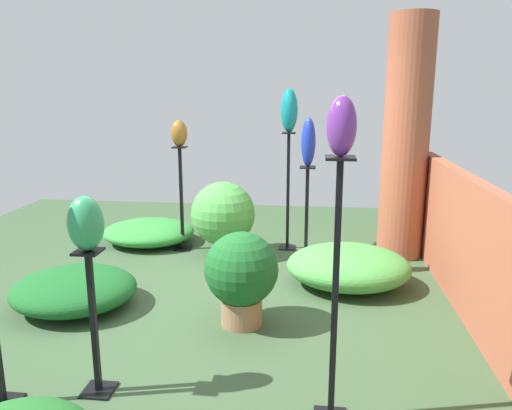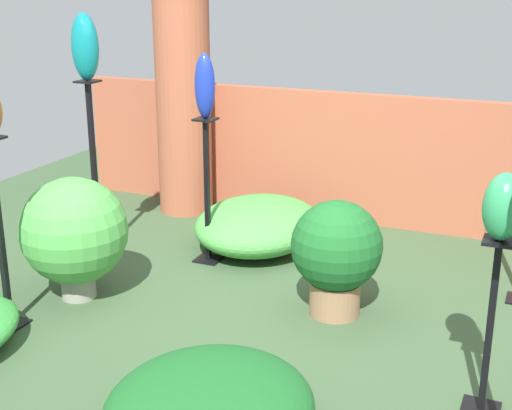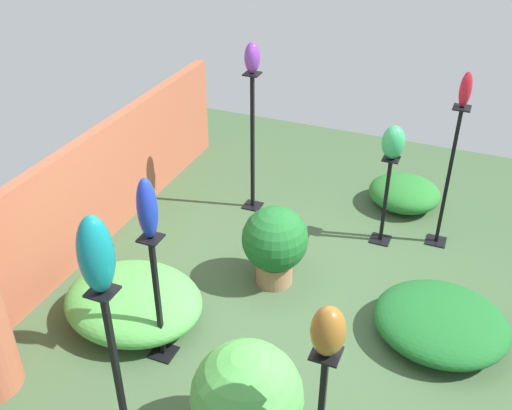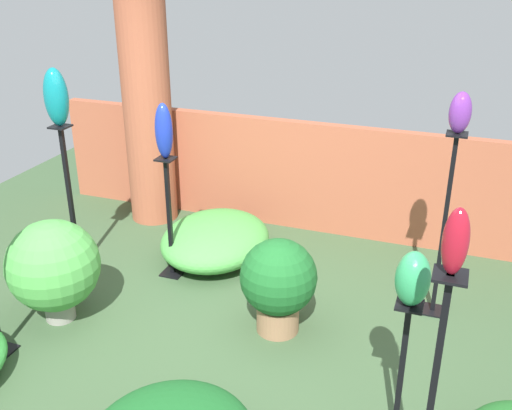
{
  "view_description": "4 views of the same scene",
  "coord_description": "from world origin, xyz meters",
  "px_view_note": "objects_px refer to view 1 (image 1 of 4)",
  "views": [
    {
      "loc": [
        4.27,
        0.86,
        1.94
      ],
      "look_at": [
        0.16,
        0.38,
        0.97
      ],
      "focal_mm": 35.0,
      "sensor_mm": 36.0,
      "label": 1
    },
    {
      "loc": [
        1.68,
        -3.99,
        2.22
      ],
      "look_at": [
        -0.12,
        0.21,
        0.74
      ],
      "focal_mm": 50.0,
      "sensor_mm": 36.0,
      "label": 2
    },
    {
      "loc": [
        -3.78,
        -1.25,
        3.66
      ],
      "look_at": [
        0.18,
        0.38,
        0.99
      ],
      "focal_mm": 42.0,
      "sensor_mm": 36.0,
      "label": 3
    },
    {
      "loc": [
        1.67,
        -3.6,
        2.92
      ],
      "look_at": [
        0.21,
        0.38,
        1.04
      ],
      "focal_mm": 42.0,
      "sensor_mm": 36.0,
      "label": 4
    }
  ],
  "objects_px": {
    "art_vase_jade": "(86,224)",
    "potted_plant_back_center": "(223,215)",
    "pedestal_violet": "(335,305)",
    "potted_plant_near_pillar": "(241,273)",
    "brick_pillar": "(406,140)",
    "pedestal_cobalt": "(306,226)",
    "pedestal_jade": "(94,330)",
    "art_vase_teal": "(289,110)",
    "art_vase_bronze": "(179,133)",
    "pedestal_bronze": "(182,203)",
    "art_vase_cobalt": "(308,142)",
    "pedestal_teal": "(288,196)",
    "art_vase_violet": "(342,126)"
  },
  "relations": [
    {
      "from": "potted_plant_near_pillar",
      "to": "art_vase_bronze",
      "type": "bearing_deg",
      "value": -152.2
    },
    {
      "from": "art_vase_jade",
      "to": "potted_plant_back_center",
      "type": "bearing_deg",
      "value": 173.53
    },
    {
      "from": "art_vase_jade",
      "to": "art_vase_teal",
      "type": "bearing_deg",
      "value": 161.45
    },
    {
      "from": "pedestal_teal",
      "to": "art_vase_violet",
      "type": "distance_m",
      "value": 3.48
    },
    {
      "from": "pedestal_bronze",
      "to": "art_vase_jade",
      "type": "relative_size",
      "value": 3.72
    },
    {
      "from": "pedestal_jade",
      "to": "pedestal_teal",
      "type": "bearing_deg",
      "value": 161.45
    },
    {
      "from": "pedestal_violet",
      "to": "potted_plant_near_pillar",
      "type": "bearing_deg",
      "value": -148.73
    },
    {
      "from": "art_vase_violet",
      "to": "pedestal_violet",
      "type": "bearing_deg",
      "value": 0.0
    },
    {
      "from": "brick_pillar",
      "to": "potted_plant_near_pillar",
      "type": "distance_m",
      "value": 2.74
    },
    {
      "from": "pedestal_violet",
      "to": "art_vase_violet",
      "type": "bearing_deg",
      "value": 180.0
    },
    {
      "from": "pedestal_bronze",
      "to": "pedestal_teal",
      "type": "height_order",
      "value": "pedestal_teal"
    },
    {
      "from": "art_vase_violet",
      "to": "pedestal_teal",
      "type": "bearing_deg",
      "value": -172.34
    },
    {
      "from": "potted_plant_back_center",
      "to": "pedestal_cobalt",
      "type": "bearing_deg",
      "value": 61.04
    },
    {
      "from": "pedestal_bronze",
      "to": "art_vase_bronze",
      "type": "distance_m",
      "value": 0.85
    },
    {
      "from": "potted_plant_back_center",
      "to": "art_vase_bronze",
      "type": "bearing_deg",
      "value": -106.06
    },
    {
      "from": "art_vase_bronze",
      "to": "potted_plant_back_center",
      "type": "xyz_separation_m",
      "value": [
        0.16,
        0.54,
        -0.93
      ]
    },
    {
      "from": "pedestal_violet",
      "to": "potted_plant_near_pillar",
      "type": "relative_size",
      "value": 1.98
    },
    {
      "from": "brick_pillar",
      "to": "art_vase_cobalt",
      "type": "distance_m",
      "value": 1.36
    },
    {
      "from": "pedestal_teal",
      "to": "art_vase_teal",
      "type": "distance_m",
      "value": 1.03
    },
    {
      "from": "pedestal_jade",
      "to": "art_vase_teal",
      "type": "bearing_deg",
      "value": 161.45
    },
    {
      "from": "pedestal_bronze",
      "to": "pedestal_violet",
      "type": "bearing_deg",
      "value": 29.14
    },
    {
      "from": "brick_pillar",
      "to": "pedestal_violet",
      "type": "xyz_separation_m",
      "value": [
        3.19,
        -0.9,
        -0.63
      ]
    },
    {
      "from": "pedestal_bronze",
      "to": "art_vase_teal",
      "type": "height_order",
      "value": "art_vase_teal"
    },
    {
      "from": "pedestal_violet",
      "to": "art_vase_cobalt",
      "type": "relative_size",
      "value": 3.22
    },
    {
      "from": "pedestal_jade",
      "to": "pedestal_violet",
      "type": "relative_size",
      "value": 0.61
    },
    {
      "from": "pedestal_teal",
      "to": "pedestal_jade",
      "type": "xyz_separation_m",
      "value": [
        3.17,
        -1.06,
        -0.23
      ]
    },
    {
      "from": "art_vase_bronze",
      "to": "art_vase_teal",
      "type": "distance_m",
      "value": 1.32
    },
    {
      "from": "pedestal_cobalt",
      "to": "brick_pillar",
      "type": "bearing_deg",
      "value": 125.95
    },
    {
      "from": "pedestal_cobalt",
      "to": "art_vase_cobalt",
      "type": "height_order",
      "value": "art_vase_cobalt"
    },
    {
      "from": "pedestal_bronze",
      "to": "art_vase_teal",
      "type": "bearing_deg",
      "value": 98.26
    },
    {
      "from": "art_vase_teal",
      "to": "art_vase_violet",
      "type": "relative_size",
      "value": 1.59
    },
    {
      "from": "brick_pillar",
      "to": "potted_plant_near_pillar",
      "type": "height_order",
      "value": "brick_pillar"
    },
    {
      "from": "pedestal_violet",
      "to": "potted_plant_near_pillar",
      "type": "height_order",
      "value": "pedestal_violet"
    },
    {
      "from": "pedestal_cobalt",
      "to": "pedestal_jade",
      "type": "distance_m",
      "value": 2.63
    },
    {
      "from": "pedestal_teal",
      "to": "pedestal_violet",
      "type": "relative_size",
      "value": 0.91
    },
    {
      "from": "brick_pillar",
      "to": "pedestal_jade",
      "type": "relative_size",
      "value": 2.82
    },
    {
      "from": "potted_plant_near_pillar",
      "to": "art_vase_cobalt",
      "type": "bearing_deg",
      "value": 157.31
    },
    {
      "from": "art_vase_teal",
      "to": "art_vase_violet",
      "type": "distance_m",
      "value": 3.31
    },
    {
      "from": "pedestal_jade",
      "to": "art_vase_bronze",
      "type": "height_order",
      "value": "art_vase_bronze"
    },
    {
      "from": "pedestal_violet",
      "to": "art_vase_bronze",
      "type": "distance_m",
      "value": 3.61
    },
    {
      "from": "pedestal_teal",
      "to": "art_vase_violet",
      "type": "bearing_deg",
      "value": 7.66
    },
    {
      "from": "pedestal_jade",
      "to": "pedestal_violet",
      "type": "bearing_deg",
      "value": 85.89
    },
    {
      "from": "pedestal_violet",
      "to": "art_vase_bronze",
      "type": "height_order",
      "value": "pedestal_violet"
    },
    {
      "from": "pedestal_cobalt",
      "to": "art_vase_cobalt",
      "type": "distance_m",
      "value": 0.88
    },
    {
      "from": "art_vase_cobalt",
      "to": "pedestal_cobalt",
      "type": "bearing_deg",
      "value": -135.0
    },
    {
      "from": "brick_pillar",
      "to": "art_vase_bronze",
      "type": "height_order",
      "value": "brick_pillar"
    },
    {
      "from": "brick_pillar",
      "to": "art_vase_bronze",
      "type": "xyz_separation_m",
      "value": [
        0.09,
        -2.62,
        0.06
      ]
    },
    {
      "from": "pedestal_cobalt",
      "to": "pedestal_teal",
      "type": "bearing_deg",
      "value": -164.74
    },
    {
      "from": "brick_pillar",
      "to": "pedestal_violet",
      "type": "distance_m",
      "value": 3.37
    },
    {
      "from": "potted_plant_back_center",
      "to": "potted_plant_near_pillar",
      "type": "bearing_deg",
      "value": 15.02
    }
  ]
}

